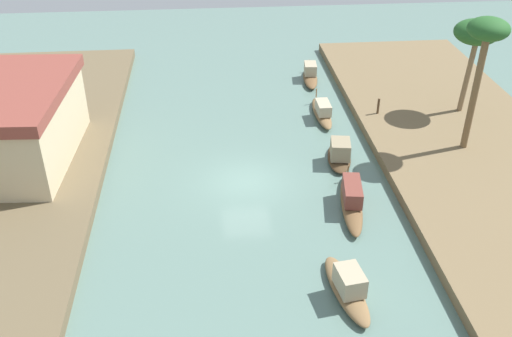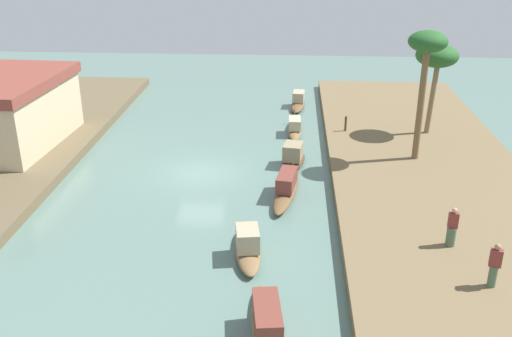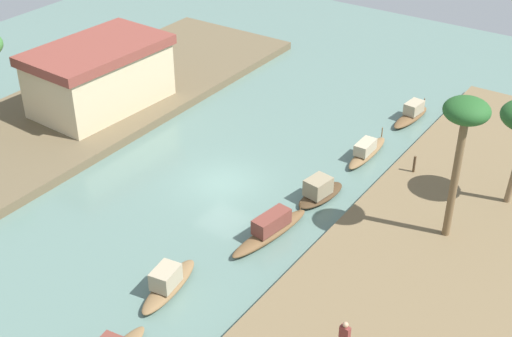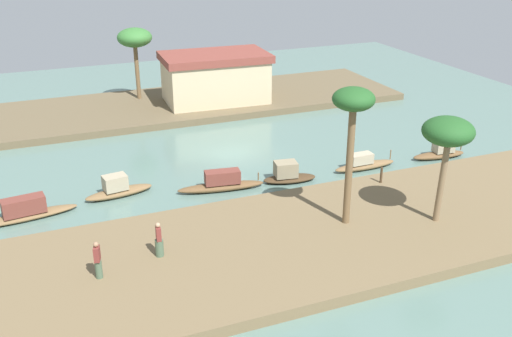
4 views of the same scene
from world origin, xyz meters
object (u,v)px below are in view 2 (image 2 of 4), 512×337
Objects in this scene: sampan_near_left_bank at (247,246)px; mooring_post at (346,124)px; sampan_with_tall_canopy at (298,102)px; riverside_building at (12,110)px; sampan_upstream_small at (295,128)px; sampan_foreground at (267,326)px; person_on_near_bank at (494,266)px; person_by_mooring at (452,230)px; palm_tree_left_near at (427,51)px; sampan_midstream at (293,157)px; sampan_with_red_awning at (286,188)px; palm_tree_left_far at (437,58)px.

mooring_post is (14.26, -5.05, 0.55)m from sampan_near_left_bank.
sampan_with_tall_canopy is 19.52m from riverside_building.
mooring_post is (-0.82, -3.16, 0.62)m from sampan_upstream_small.
person_on_near_bank reaches higher than sampan_foreground.
mooring_post is (-6.53, -2.91, 0.60)m from sampan_with_tall_canopy.
palm_tree_left_near is (9.46, -0.36, 5.25)m from person_by_mooring.
sampan_with_tall_canopy is 10.96m from sampan_midstream.
person_by_mooring reaches higher than mooring_post.
person_by_mooring is 24.93m from riverside_building.
person_on_near_bank reaches higher than mooring_post.
sampan_near_left_bank is 0.95× the size of sampan_upstream_small.
sampan_upstream_small is 1.26× the size of sampan_midstream.
sampan_upstream_small is 15.95m from person_by_mooring.
riverside_building is (-3.48, 19.52, 1.56)m from mooring_post.
sampan_with_red_awning is (5.73, -1.50, -0.00)m from sampan_near_left_bank.
mooring_post reaches higher than sampan_midstream.
sampan_with_red_awning is at bearing 120.72° from palm_tree_left_near.
sampan_with_red_awning is 16.88m from riverside_building.
sampan_near_left_bank is 18.13m from palm_tree_left_far.
mooring_post is at bearing -71.90° from person_by_mooring.
palm_tree_left_far is (4.35, -1.62, -1.26)m from palm_tree_left_near.
riverside_building is at bearing 37.15° from sampan_foreground.
mooring_post is at bearing -104.96° from sampan_upstream_small.
mooring_post is at bearing -60.12° from person_on_near_bank.
sampan_upstream_small is 0.61× the size of palm_tree_left_near.
person_by_mooring is (2.82, 0.78, -0.14)m from person_on_near_bank.
palm_tree_left_far is at bearing -37.06° from sampan_with_red_awning.
sampan_upstream_small is 17.05m from riverside_building.
riverside_building reaches higher than sampan_foreground.
sampan_upstream_small is 4.52× the size of mooring_post.
riverside_building is at bearing 126.86° from sampan_with_tall_canopy.
person_on_near_bank reaches higher than sampan_with_red_awning.
sampan_midstream is at bearing 178.90° from sampan_upstream_small.
palm_tree_left_near is (-4.35, -3.48, 5.47)m from mooring_post.
mooring_post reaches higher than sampan_foreground.
mooring_post is (4.42, -3.23, 0.53)m from sampan_midstream.
mooring_post reaches higher than sampan_with_red_awning.
person_by_mooring is (5.49, -7.15, 0.76)m from sampan_foreground.
sampan_midstream is 0.38× the size of riverside_building.
sampan_foreground is (-10.77, 0.47, 0.02)m from sampan_with_red_awning.
sampan_near_left_bank is 0.78× the size of sampan_with_red_awning.
sampan_upstream_small is 0.78× the size of sampan_foreground.
sampan_near_left_bank is 1.06× the size of sampan_with_tall_canopy.
sampan_with_tall_canopy is at bearing 7.48° from sampan_midstream.
person_by_mooring is at bearing -167.25° from mooring_post.
person_on_near_bank reaches higher than sampan_upstream_small.
sampan_midstream is 0.48× the size of palm_tree_left_near.
palm_tree_left_near is 0.78× the size of riverside_building.
sampan_with_red_awning is 0.58× the size of riverside_building.
sampan_with_red_awning is (-15.06, 0.65, 0.05)m from sampan_with_tall_canopy.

